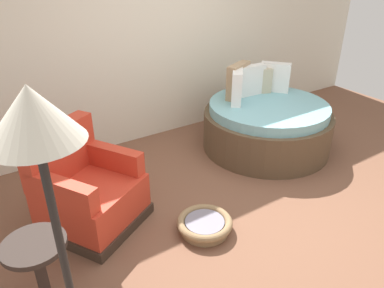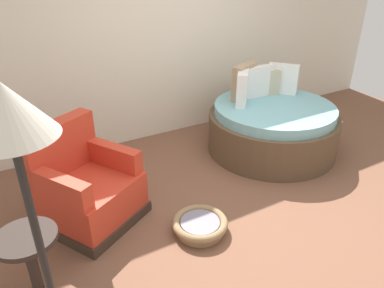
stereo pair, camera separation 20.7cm
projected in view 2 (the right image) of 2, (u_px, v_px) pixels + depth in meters
name	position (u px, v px, depth m)	size (l,w,h in m)	color
ground_plane	(245.00, 208.00, 3.67)	(8.00, 8.00, 0.02)	brown
back_wall	(154.00, 34.00, 4.61)	(8.00, 0.12, 2.73)	silver
round_daybed	(271.00, 126.00, 4.63)	(1.62, 1.62, 1.05)	brown
red_armchair	(85.00, 188.00, 3.37)	(1.09, 1.09, 0.94)	#38281E
pet_basket	(200.00, 225.00, 3.31)	(0.51, 0.51, 0.13)	#8E704C
side_table	(27.00, 246.00, 2.57)	(0.44, 0.44, 0.52)	#2D231E
floor_lamp	(15.00, 147.00, 1.53)	(0.40, 0.40, 1.82)	black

